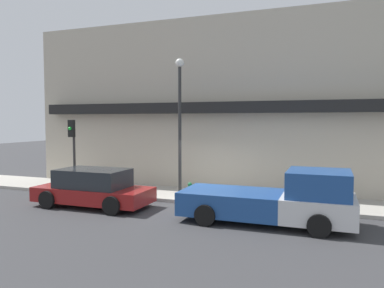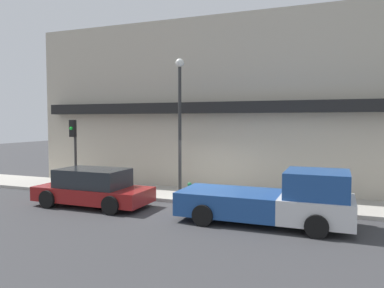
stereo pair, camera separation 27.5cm
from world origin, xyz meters
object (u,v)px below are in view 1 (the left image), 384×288
at_px(parked_car, 93,188).
at_px(street_lamp, 180,111).
at_px(traffic_light, 73,141).
at_px(fire_hydrant, 190,190).
at_px(pickup_truck, 277,200).

bearing_deg(parked_car, street_lamp, 43.48).
bearing_deg(traffic_light, parked_car, -40.30).
distance_m(parked_car, fire_hydrant, 3.85).
relative_size(parked_car, fire_hydrant, 6.87).
relative_size(pickup_truck, parked_car, 1.21).
xyz_separation_m(pickup_truck, fire_hydrant, (-3.80, 2.06, -0.31)).
height_order(parked_car, street_lamp, street_lamp).
height_order(pickup_truck, traffic_light, traffic_light).
height_order(fire_hydrant, traffic_light, traffic_light).
bearing_deg(fire_hydrant, traffic_light, 177.49).
bearing_deg(traffic_light, street_lamp, 2.58).
distance_m(pickup_truck, traffic_light, 10.18).
bearing_deg(fire_hydrant, parked_car, -147.52).
relative_size(pickup_truck, street_lamp, 0.95).
bearing_deg(parked_car, traffic_light, 138.45).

